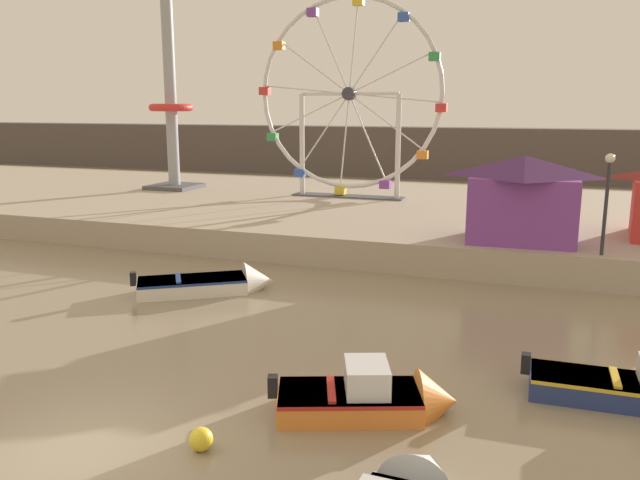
# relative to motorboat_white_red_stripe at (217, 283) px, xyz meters

# --- Properties ---
(ground_plane) EXTENTS (240.00, 240.00, 0.00)m
(ground_plane) POSITION_rel_motorboat_white_red_stripe_xyz_m (2.56, -9.90, -0.28)
(ground_plane) COLOR gray
(quay_promenade) EXTENTS (110.00, 19.80, 1.19)m
(quay_promenade) POSITION_rel_motorboat_white_red_stripe_xyz_m (2.56, 14.11, 0.32)
(quay_promenade) COLOR tan
(quay_promenade) RESTS_ON ground_plane
(distant_town_skyline) EXTENTS (140.00, 3.00, 4.40)m
(distant_town_skyline) POSITION_rel_motorboat_white_red_stripe_xyz_m (2.56, 37.26, 1.92)
(distant_town_skyline) COLOR #564C47
(distant_town_skyline) RESTS_ON ground_plane
(motorboat_white_red_stripe) EXTENTS (4.55, 3.70, 1.38)m
(motorboat_white_red_stripe) POSITION_rel_motorboat_white_red_stripe_xyz_m (0.00, 0.00, 0.00)
(motorboat_white_red_stripe) COLOR silver
(motorboat_white_red_stripe) RESTS_ON ground_plane
(motorboat_orange_hull) EXTENTS (3.91, 2.61, 1.51)m
(motorboat_orange_hull) POSITION_rel_motorboat_white_red_stripe_xyz_m (7.42, -6.64, 0.06)
(motorboat_orange_hull) COLOR orange
(motorboat_orange_hull) RESTS_ON ground_plane
(ferris_wheel_white_frame) EXTENTS (10.58, 1.20, 10.78)m
(ferris_wheel_white_frame) POSITION_rel_motorboat_white_red_stripe_xyz_m (-0.24, 15.45, 6.33)
(ferris_wheel_white_frame) COLOR silver
(ferris_wheel_white_frame) RESTS_ON quay_promenade
(drop_tower_steel_tower) EXTENTS (2.80, 2.80, 14.46)m
(drop_tower_steel_tower) POSITION_rel_motorboat_white_red_stripe_xyz_m (-11.45, 15.38, 6.68)
(drop_tower_steel_tower) COLOR #999EA3
(drop_tower_steel_tower) RESTS_ON quay_promenade
(carnival_booth_purple_stall) EXTENTS (4.34, 3.23, 3.21)m
(carnival_booth_purple_stall) POSITION_rel_motorboat_white_red_stripe_xyz_m (9.43, 6.20, 2.59)
(carnival_booth_purple_stall) COLOR purple
(carnival_booth_purple_stall) RESTS_ON quay_promenade
(promenade_lamp_near) EXTENTS (0.32, 0.32, 3.44)m
(promenade_lamp_near) POSITION_rel_motorboat_white_red_stripe_xyz_m (12.17, 4.80, 3.20)
(promenade_lamp_near) COLOR #2D2D33
(promenade_lamp_near) RESTS_ON quay_promenade
(mooring_buoy_orange) EXTENTS (0.44, 0.44, 0.44)m
(mooring_buoy_orange) POSITION_rel_motorboat_white_red_stripe_xyz_m (4.74, -9.16, -0.06)
(mooring_buoy_orange) COLOR yellow
(mooring_buoy_orange) RESTS_ON ground_plane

